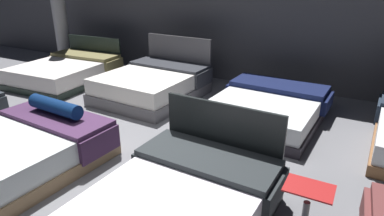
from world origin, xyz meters
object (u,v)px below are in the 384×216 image
(bed_1, at_px, (12,153))
(bed_6, at_px, (267,108))
(bed_2, at_px, (176,209))
(bed_4, at_px, (67,71))
(bed_5, at_px, (153,84))

(bed_1, relative_size, bed_6, 1.08)
(bed_2, xyz_separation_m, bed_6, (0.00, 2.88, -0.01))
(bed_4, relative_size, bed_6, 1.08)
(bed_5, distance_m, bed_6, 2.27)
(bed_1, height_order, bed_4, bed_4)
(bed_1, xyz_separation_m, bed_6, (2.26, 2.96, -0.02))
(bed_4, bearing_deg, bed_6, -3.03)
(bed_1, distance_m, bed_5, 2.99)
(bed_1, bearing_deg, bed_6, 55.93)
(bed_1, height_order, bed_5, bed_5)
(bed_6, bearing_deg, bed_2, -87.23)
(bed_5, bearing_deg, bed_2, -49.63)
(bed_2, height_order, bed_6, bed_2)
(bed_5, xyz_separation_m, bed_6, (2.27, -0.03, -0.05))
(bed_2, bearing_deg, bed_6, 92.08)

